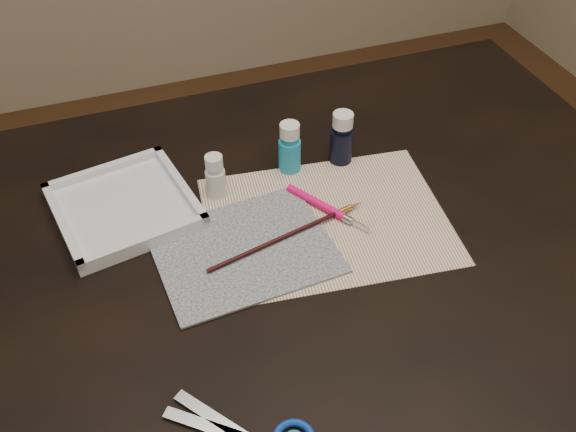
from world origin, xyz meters
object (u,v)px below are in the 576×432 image
object	(u,v)px
paint_bottle_navy	(342,138)
paint_bottle_white	(215,176)
paper	(327,220)
palette_tray	(124,206)
canvas	(244,250)
paint_bottle_cyan	(290,147)

from	to	relation	value
paint_bottle_navy	paint_bottle_white	bearing A→B (deg)	-175.83
paper	palette_tray	distance (m)	0.33
canvas	paint_bottle_navy	world-z (taller)	paint_bottle_navy
paper	paint_bottle_navy	xyz separation A→B (m)	(0.08, 0.14, 0.05)
canvas	paint_bottle_white	xyz separation A→B (m)	(-0.00, 0.14, 0.04)
canvas	paint_bottle_cyan	bearing A→B (deg)	51.19
paint_bottle_white	paint_bottle_navy	bearing A→B (deg)	4.17
paint_bottle_navy	paper	bearing A→B (deg)	-120.88
paint_bottle_white	palette_tray	bearing A→B (deg)	175.90
paint_bottle_cyan	palette_tray	distance (m)	0.29
paper	paint_bottle_navy	size ratio (longest dim) A/B	3.88
paint_bottle_cyan	palette_tray	xyz separation A→B (m)	(-0.29, -0.01, -0.03)
paint_bottle_white	paint_bottle_cyan	size ratio (longest dim) A/B	0.86
canvas	paint_bottle_navy	size ratio (longest dim) A/B	2.67
canvas	paint_bottle_navy	distance (m)	0.28
paint_bottle_cyan	paint_bottle_white	bearing A→B (deg)	-170.05
canvas	paint_bottle_white	world-z (taller)	paint_bottle_white
paper	canvas	bearing A→B (deg)	-171.47
paint_bottle_white	paint_bottle_cyan	xyz separation A→B (m)	(0.14, 0.02, 0.01)
canvas	paint_bottle_navy	xyz separation A→B (m)	(0.22, 0.16, 0.05)
paper	paint_bottle_white	world-z (taller)	paint_bottle_white
paper	palette_tray	size ratio (longest dim) A/B	1.81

